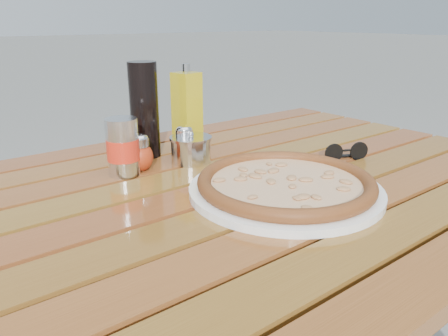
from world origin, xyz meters
TOP-DOWN VIEW (x-y plane):
  - table at (0.00, -0.00)m, footprint 1.40×0.90m
  - plate at (0.05, -0.10)m, footprint 0.40×0.40m
  - pizza at (0.05, -0.10)m, footprint 0.35×0.35m
  - pepper_shaker at (-0.10, 0.19)m, footprint 0.07×0.07m
  - oregano_shaker at (0.02, 0.19)m, footprint 0.07×0.07m
  - dark_bottle at (-0.03, 0.27)m, footprint 0.08×0.08m
  - soda_can at (-0.14, 0.19)m, footprint 0.09×0.09m
  - olive_oil_cruet at (0.07, 0.26)m, footprint 0.06×0.06m
  - parmesan_tin at (0.02, 0.17)m, footprint 0.12×0.12m
  - sunglasses at (0.32, -0.03)m, footprint 0.11×0.06m

SIDE VIEW (x-z plane):
  - table at x=0.00m, z-range 0.30..1.05m
  - plate at x=0.05m, z-range 0.75..0.76m
  - sunglasses at x=0.32m, z-range 0.74..0.79m
  - pizza at x=0.05m, z-range 0.76..0.79m
  - parmesan_tin at x=0.02m, z-range 0.74..0.82m
  - pepper_shaker at x=-0.10m, z-range 0.75..0.83m
  - oregano_shaker at x=0.02m, z-range 0.75..0.83m
  - soda_can at x=-0.14m, z-range 0.75..0.87m
  - olive_oil_cruet at x=0.07m, z-range 0.74..0.95m
  - dark_bottle at x=-0.03m, z-range 0.75..0.97m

